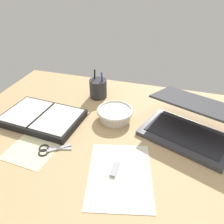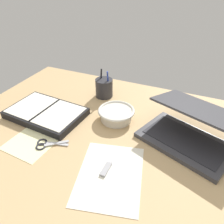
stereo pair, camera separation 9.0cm
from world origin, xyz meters
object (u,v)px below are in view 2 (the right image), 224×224
object	(u,v)px
bowl	(116,114)
planner	(46,113)
laptop	(190,130)
pen_cup	(104,88)
scissors	(45,144)

from	to	relation	value
bowl	planner	world-z (taller)	bowl
laptop	planner	world-z (taller)	laptop
planner	pen_cup	bearing A→B (deg)	62.95
pen_cup	planner	bearing A→B (deg)	-121.31
bowl	scissors	size ratio (longest dim) A/B	1.31
scissors	planner	bearing A→B (deg)	99.03
laptop	planner	bearing A→B (deg)	-150.97
bowl	planner	size ratio (longest dim) A/B	0.46
bowl	scissors	bearing A→B (deg)	-125.39
laptop	scissors	size ratio (longest dim) A/B	3.37
laptop	pen_cup	xyz separation A→B (cm)	(-45.31, 18.14, -0.06)
laptop	scissors	bearing A→B (deg)	-132.81
laptop	scissors	world-z (taller)	laptop
planner	scissors	xyz separation A→B (cm)	(11.61, -15.97, -1.39)
laptop	bowl	distance (cm)	31.57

